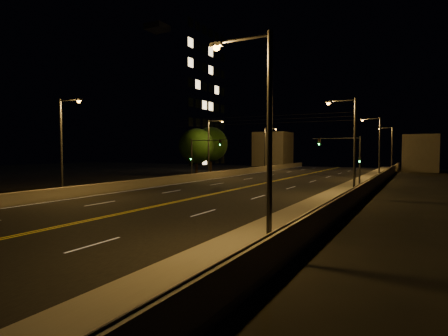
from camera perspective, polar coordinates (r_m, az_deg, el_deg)
The scene contains 22 objects.
road at distance 34.34m, azimuth -1.39°, elevation -3.93°, with size 18.00×120.00×0.02m, color black.
sidewalk at distance 30.57m, azimuth 16.62°, elevation -4.62°, with size 3.60×120.00×0.30m, color gray.
curb at distance 31.00m, azimuth 13.21°, elevation -4.61°, with size 0.14×120.00×0.15m, color gray.
parapet_wall at distance 30.22m, azimuth 19.71°, elevation -3.51°, with size 0.30×120.00×1.00m, color gray.
jersey_barrier at distance 39.69m, azimuth -13.28°, elevation -2.43°, with size 0.45×120.00×0.95m, color gray.
distant_building_right at distance 80.25m, azimuth 27.75°, elevation 2.04°, with size 6.00×10.00×6.86m, color gray.
distant_building_left at distance 93.73m, azimuth 7.47°, elevation 2.86°, with size 8.00×8.00×8.37m, color gray.
parapet_rail at distance 30.17m, azimuth 19.73°, elevation -2.51°, with size 0.06×0.06×120.00m, color black.
lane_markings at distance 34.28m, azimuth -1.45°, elevation -3.93°, with size 17.32×116.00×0.00m.
streetlight_0 at distance 13.77m, azimuth 5.80°, elevation 6.13°, with size 2.55×0.28×8.28m.
streetlight_1 at distance 32.69m, azimuth 18.80°, elevation 4.05°, with size 2.55×0.28×8.28m.
streetlight_2 at distance 53.15m, azimuth 22.31°, elevation 3.45°, with size 2.55×0.28×8.28m.
streetlight_3 at distance 75.96m, azimuth 23.99°, elevation 3.15°, with size 2.55×0.28×8.28m.
streetlight_4 at distance 34.16m, azimuth -23.25°, elevation 3.91°, with size 2.55×0.28×8.28m.
streetlight_5 at distance 53.22m, azimuth -2.09°, elevation 3.65°, with size 2.55×0.28×8.28m.
streetlight_6 at distance 72.77m, azimuth 6.45°, elevation 3.40°, with size 2.55×0.28×8.28m.
traffic_signal_right at distance 41.62m, azimuth 18.54°, elevation 1.93°, with size 5.11×0.31×5.46m.
traffic_signal_left at distance 48.28m, azimuth -3.88°, elevation 2.17°, with size 5.11×0.31×5.46m.
overhead_wires at distance 42.78m, azimuth 4.87°, elevation 7.30°, with size 22.00×0.03×0.83m.
building_tower at distance 79.99m, azimuth -10.06°, elevation 10.12°, with size 24.00×15.00×29.75m.
tree_0 at distance 57.85m, azimuth -4.22°, elevation 3.38°, with size 5.43×5.43×7.36m.
tree_1 at distance 63.88m, azimuth -2.06°, elevation 3.65°, with size 5.85×5.85×7.92m.
Camera 1 is at (16.67, -9.75, 4.03)m, focal length 30.00 mm.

